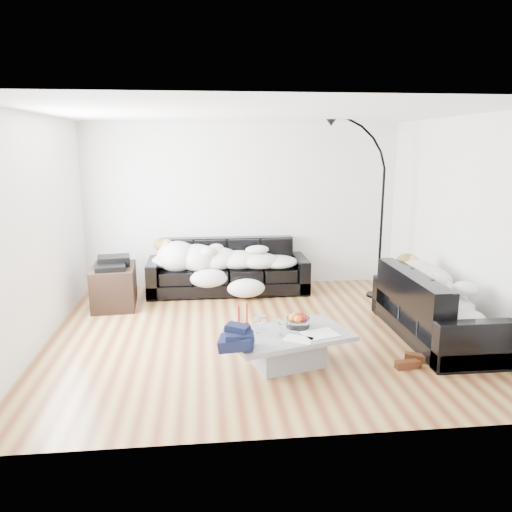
{
  "coord_description": "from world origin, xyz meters",
  "views": [
    {
      "loc": [
        -0.64,
        -5.71,
        2.26
      ],
      "look_at": [
        0.0,
        0.3,
        0.9
      ],
      "focal_mm": 35.0,
      "sensor_mm": 36.0,
      "label": 1
    }
  ],
  "objects": [
    {
      "name": "sleeper_right",
      "position": [
        2.06,
        -0.36,
        0.63
      ],
      "size": [
        0.71,
        1.69,
        0.41
      ],
      "primitive_type": null,
      "rotation": [
        0.0,
        0.0,
        1.57
      ],
      "color": "white",
      "rests_on": "sofa_right"
    },
    {
      "name": "wall_back",
      "position": [
        0.0,
        2.25,
        1.3
      ],
      "size": [
        5.0,
        0.02,
        2.6
      ],
      "primitive_type": "cube",
      "color": "silver",
      "rests_on": "ground"
    },
    {
      "name": "ground",
      "position": [
        0.0,
        0.0,
        0.0
      ],
      "size": [
        5.0,
        5.0,
        0.0
      ],
      "primitive_type": "plane",
      "color": "brown",
      "rests_on": "ground"
    },
    {
      "name": "newspaper_b",
      "position": [
        0.27,
        -1.14,
        0.37
      ],
      "size": [
        0.34,
        0.3,
        0.01
      ],
      "primitive_type": "cube",
      "rotation": [
        0.0,
        0.0,
        -0.48
      ],
      "color": "silver",
      "rests_on": "coffee_table"
    },
    {
      "name": "shoes",
      "position": [
        1.49,
        -1.08,
        0.05
      ],
      "size": [
        0.44,
        0.34,
        0.09
      ],
      "primitive_type": null,
      "rotation": [
        0.0,
        0.0,
        -0.1
      ],
      "color": "#472311",
      "rests_on": "ground"
    },
    {
      "name": "sofa_back",
      "position": [
        -0.28,
        1.81,
        0.4
      ],
      "size": [
        2.46,
        0.85,
        0.8
      ],
      "primitive_type": "cube",
      "color": "black",
      "rests_on": "ground"
    },
    {
      "name": "sleeper_back",
      "position": [
        -0.28,
        1.76,
        0.63
      ],
      "size": [
        2.08,
        0.72,
        0.42
      ],
      "primitive_type": null,
      "color": "white",
      "rests_on": "sofa_back"
    },
    {
      "name": "wall_left",
      "position": [
        -2.5,
        0.0,
        1.3
      ],
      "size": [
        0.02,
        4.5,
        2.6
      ],
      "primitive_type": "cube",
      "color": "silver",
      "rests_on": "ground"
    },
    {
      "name": "coffee_table",
      "position": [
        0.21,
        -0.95,
        0.18
      ],
      "size": [
        1.4,
        1.05,
        0.36
      ],
      "primitive_type": "cube",
      "rotation": [
        0.0,
        0.0,
        0.29
      ],
      "color": "#939699",
      "rests_on": "ground"
    },
    {
      "name": "candle_right",
      "position": [
        -0.2,
        -0.68,
        0.48
      ],
      "size": [
        0.05,
        0.05,
        0.24
      ],
      "primitive_type": "cylinder",
      "rotation": [
        0.0,
        0.0,
        0.09
      ],
      "color": "maroon",
      "rests_on": "coffee_table"
    },
    {
      "name": "ceiling",
      "position": [
        0.0,
        0.0,
        2.6
      ],
      "size": [
        5.0,
        5.0,
        0.0
      ],
      "primitive_type": "plane",
      "color": "white",
      "rests_on": "ground"
    },
    {
      "name": "wall_right",
      "position": [
        2.5,
        0.0,
        1.3
      ],
      "size": [
        0.02,
        4.5,
        2.6
      ],
      "primitive_type": "cube",
      "color": "silver",
      "rests_on": "ground"
    },
    {
      "name": "navy_jacket",
      "position": [
        -0.33,
        -1.24,
        0.53
      ],
      "size": [
        0.38,
        0.33,
        0.17
      ],
      "primitive_type": null,
      "rotation": [
        0.0,
        0.0,
        -0.13
      ],
      "color": "black",
      "rests_on": "coffee_table"
    },
    {
      "name": "fruit_bowl",
      "position": [
        0.33,
        -0.78,
        0.44
      ],
      "size": [
        0.28,
        0.28,
        0.16
      ],
      "primitive_type": "cylinder",
      "rotation": [
        0.0,
        0.0,
        -0.1
      ],
      "color": "white",
      "rests_on": "coffee_table"
    },
    {
      "name": "sofa_right",
      "position": [
        2.06,
        -0.36,
        0.4
      ],
      "size": [
        0.85,
        1.97,
        0.8
      ],
      "primitive_type": "cube",
      "rotation": [
        0.0,
        0.0,
        1.57
      ],
      "color": "black",
      "rests_on": "ground"
    },
    {
      "name": "teal_cushion",
      "position": [
        2.0,
        0.26,
        0.72
      ],
      "size": [
        0.42,
        0.38,
        0.2
      ],
      "primitive_type": "ellipsoid",
      "rotation": [
        0.0,
        0.0,
        0.24
      ],
      "color": "#0B4E50",
      "rests_on": "sofa_right"
    },
    {
      "name": "av_cabinet",
      "position": [
        -1.92,
        1.27,
        0.29
      ],
      "size": [
        0.64,
        0.88,
        0.58
      ],
      "primitive_type": "cube",
      "rotation": [
        0.0,
        0.0,
        0.07
      ],
      "color": "black",
      "rests_on": "ground"
    },
    {
      "name": "floor_lamp",
      "position": [
        1.97,
        1.32,
        1.18
      ],
      "size": [
        0.92,
        0.61,
        2.35
      ],
      "primitive_type": null,
      "rotation": [
        0.0,
        0.0,
        -0.34
      ],
      "color": "black",
      "rests_on": "ground"
    },
    {
      "name": "candle_left",
      "position": [
        -0.29,
        -0.75,
        0.48
      ],
      "size": [
        0.04,
        0.04,
        0.23
      ],
      "primitive_type": "cylinder",
      "rotation": [
        0.0,
        0.0,
        0.03
      ],
      "color": "maroon",
      "rests_on": "coffee_table"
    },
    {
      "name": "wine_glass_a",
      "position": [
        -0.05,
        -0.8,
        0.45
      ],
      "size": [
        0.08,
        0.08,
        0.17
      ],
      "primitive_type": "cylinder",
      "rotation": [
        0.0,
        0.0,
        -0.13
      ],
      "color": "white",
      "rests_on": "coffee_table"
    },
    {
      "name": "stereo",
      "position": [
        -1.92,
        1.27,
        0.64
      ],
      "size": [
        0.49,
        0.41,
        0.13
      ],
      "primitive_type": "cube",
      "rotation": [
        0.0,
        0.0,
        0.17
      ],
      "color": "black",
      "rests_on": "av_cabinet"
    },
    {
      "name": "wine_glass_c",
      "position": [
        0.11,
        -1.0,
        0.45
      ],
      "size": [
        0.08,
        0.08,
        0.18
      ],
      "primitive_type": "cylinder",
      "rotation": [
        0.0,
        0.0,
        0.07
      ],
      "color": "white",
      "rests_on": "coffee_table"
    },
    {
      "name": "newspaper_a",
      "position": [
        0.52,
        -1.02,
        0.37
      ],
      "size": [
        0.41,
        0.35,
        0.01
      ],
      "primitive_type": "cube",
      "rotation": [
        0.0,
        0.0,
        0.3
      ],
      "color": "silver",
      "rests_on": "coffee_table"
    },
    {
      "name": "wine_glass_b",
      "position": [
        -0.12,
        -0.91,
        0.45
      ],
      "size": [
        0.08,
        0.08,
        0.18
      ],
      "primitive_type": "cylinder",
      "rotation": [
        0.0,
        0.0,
        -0.1
      ],
      "color": "white",
      "rests_on": "coffee_table"
    }
  ]
}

